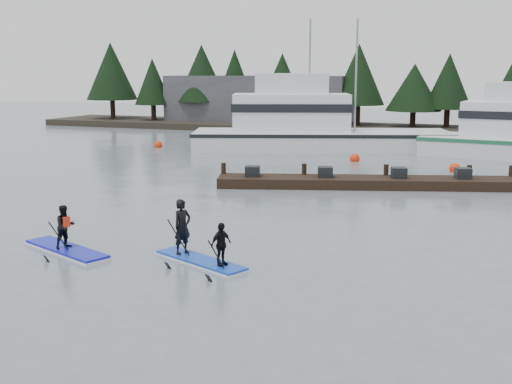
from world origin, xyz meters
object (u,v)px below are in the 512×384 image
(paddleboard_solo, at_px, (66,237))
(paddleboard_duo, at_px, (198,242))
(floating_dock, at_px, (367,182))
(fishing_boat_large, at_px, (313,139))

(paddleboard_solo, xyz_separation_m, paddleboard_duo, (4.32, 0.43, 0.15))
(floating_dock, height_order, paddleboard_duo, paddleboard_duo)
(floating_dock, xyz_separation_m, paddleboard_duo, (-2.25, -13.90, 0.38))
(paddleboard_solo, bearing_deg, floating_dock, 87.35)
(paddleboard_duo, bearing_deg, paddleboard_solo, -150.37)
(floating_dock, bearing_deg, paddleboard_solo, -131.65)
(fishing_boat_large, height_order, paddleboard_solo, fishing_boat_large)
(fishing_boat_large, distance_m, paddleboard_solo, 27.92)
(paddleboard_duo, bearing_deg, floating_dock, 104.69)
(floating_dock, bearing_deg, fishing_boat_large, 98.39)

